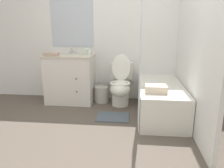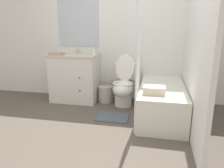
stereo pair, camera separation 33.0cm
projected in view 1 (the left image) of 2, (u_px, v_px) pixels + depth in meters
name	position (u px, v px, depth m)	size (l,w,h in m)	color
ground_plane	(99.00, 139.00, 2.73)	(14.00, 14.00, 0.00)	brown
wall_back	(112.00, 33.00, 4.02)	(8.00, 0.06, 2.50)	silver
wall_right	(192.00, 35.00, 3.08)	(0.05, 2.65, 2.50)	silver
vanity_cabinet	(70.00, 78.00, 4.01)	(0.86, 0.59, 0.87)	silver
sink_faucet	(72.00, 52.00, 4.09)	(0.14, 0.12, 0.12)	silver
toilet	(121.00, 85.00, 3.87)	(0.41, 0.69, 0.89)	silver
bathtub	(160.00, 99.00, 3.46)	(0.67, 1.48, 0.49)	silver
shower_curtain	(140.00, 55.00, 2.89)	(0.02, 0.54, 1.99)	white
wastebasket	(102.00, 94.00, 4.06)	(0.27, 0.27, 0.30)	#B7B2A8
tissue_box	(87.00, 52.00, 3.99)	(0.13, 0.11, 0.12)	silver
soap_dispenser	(89.00, 52.00, 3.89)	(0.05, 0.05, 0.14)	white
hand_towel_folded	(51.00, 54.00, 3.77)	(0.24, 0.15, 0.05)	tan
bath_towel_folded	(156.00, 89.00, 3.00)	(0.29, 0.21, 0.10)	beige
bath_mat	(113.00, 117.00, 3.39)	(0.50, 0.38, 0.02)	#4C5660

